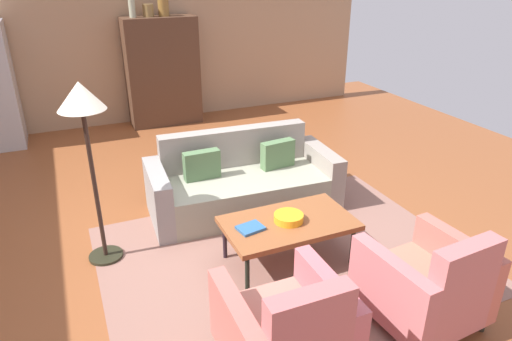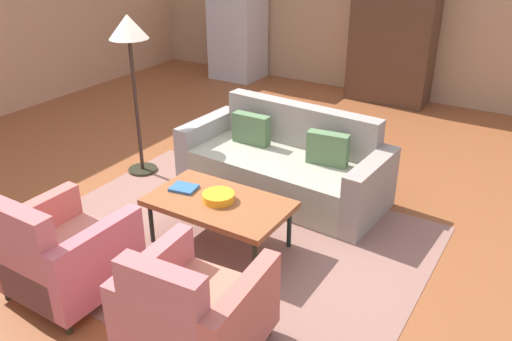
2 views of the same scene
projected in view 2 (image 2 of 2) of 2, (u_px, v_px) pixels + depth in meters
The scene contains 12 objects.
ground_plane at pixel (222, 206), 5.27m from camera, with size 10.46×10.46×0.00m, color brown.
wall_back at pixel (385, 2), 7.99m from camera, with size 8.42×0.12×2.80m, color tan.
area_rug at pixel (224, 241), 4.70m from camera, with size 3.40×2.60×0.01m, color #8C6155.
couch at pixel (286, 165), 5.45m from camera, with size 2.15×1.02×0.86m.
coffee_table at pixel (219, 205), 4.49m from camera, with size 1.20×0.70×0.44m.
armchair_left at pixel (61, 257), 3.90m from camera, with size 0.81×0.81×0.88m.
armchair_right at pixel (191, 315), 3.34m from camera, with size 0.85×0.85×0.88m.
fruit_bowl at pixel (219, 197), 4.46m from camera, with size 0.27×0.27×0.07m, color orange.
book_stack at pixel (184, 188), 4.65m from camera, with size 0.25×0.21×0.03m.
cabinet at pixel (392, 42), 7.81m from camera, with size 1.20×0.51×1.80m.
refrigerator at pixel (238, 24), 8.97m from camera, with size 0.80×0.73×1.85m.
floor_lamp at pixel (130, 42), 5.35m from camera, with size 0.40×0.40×1.72m.
Camera 2 is at (2.68, -3.73, 2.63)m, focal length 37.27 mm.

